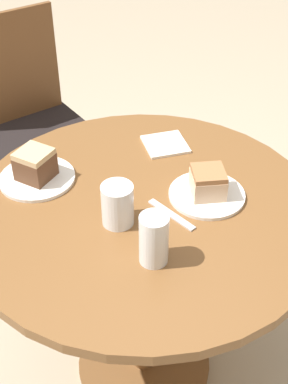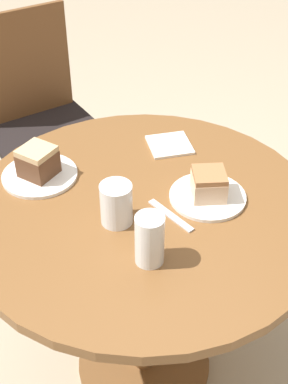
{
  "view_description": "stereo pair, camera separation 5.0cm",
  "coord_description": "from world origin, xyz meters",
  "px_view_note": "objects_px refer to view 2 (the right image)",
  "views": [
    {
      "loc": [
        -0.45,
        -0.98,
        1.61
      ],
      "look_at": [
        0.0,
        0.0,
        0.76
      ],
      "focal_mm": 50.0,
      "sensor_mm": 36.0,
      "label": 1
    },
    {
      "loc": [
        -0.4,
        -1.0,
        1.61
      ],
      "look_at": [
        0.0,
        0.0,
        0.76
      ],
      "focal_mm": 50.0,
      "sensor_mm": 36.0,
      "label": 2
    }
  ],
  "objects_px": {
    "plate_far": "(40,175)",
    "cake_slice_far": "(38,161)",
    "chair": "(44,126)",
    "plate_near": "(208,196)",
    "cake_slice_near": "(209,184)",
    "glass_lemonade": "(150,242)",
    "glass_water": "(116,205)"
  },
  "relations": [
    {
      "from": "cake_slice_far",
      "to": "plate_far",
      "type": "bearing_deg",
      "value": -45.0
    },
    {
      "from": "cake_slice_near",
      "to": "glass_water",
      "type": "distance_m",
      "value": 0.25
    },
    {
      "from": "plate_near",
      "to": "cake_slice_far",
      "type": "relative_size",
      "value": 1.65
    },
    {
      "from": "plate_near",
      "to": "cake_slice_far",
      "type": "height_order",
      "value": "cake_slice_far"
    },
    {
      "from": "plate_near",
      "to": "glass_water",
      "type": "height_order",
      "value": "glass_water"
    },
    {
      "from": "plate_far",
      "to": "cake_slice_near",
      "type": "distance_m",
      "value": 0.47
    },
    {
      "from": "plate_far",
      "to": "glass_lemonade",
      "type": "relative_size",
      "value": 1.63
    },
    {
      "from": "cake_slice_far",
      "to": "glass_water",
      "type": "xyz_separation_m",
      "value": [
        0.14,
        -0.26,
        -0.0
      ]
    },
    {
      "from": "plate_near",
      "to": "glass_water",
      "type": "xyz_separation_m",
      "value": [
        -0.25,
        0.0,
        0.05
      ]
    },
    {
      "from": "plate_near",
      "to": "chair",
      "type": "bearing_deg",
      "value": 105.14
    },
    {
      "from": "chair",
      "to": "plate_far",
      "type": "relative_size",
      "value": 4.32
    },
    {
      "from": "plate_far",
      "to": "glass_lemonade",
      "type": "bearing_deg",
      "value": -68.86
    },
    {
      "from": "chair",
      "to": "plate_far",
      "type": "distance_m",
      "value": 0.72
    },
    {
      "from": "plate_near",
      "to": "cake_slice_near",
      "type": "height_order",
      "value": "cake_slice_near"
    },
    {
      "from": "plate_far",
      "to": "cake_slice_far",
      "type": "distance_m",
      "value": 0.05
    },
    {
      "from": "plate_far",
      "to": "cake_slice_far",
      "type": "xyz_separation_m",
      "value": [
        -0.0,
        0.0,
        0.05
      ]
    },
    {
      "from": "plate_near",
      "to": "cake_slice_near",
      "type": "xyz_separation_m",
      "value": [
        0.0,
        0.0,
        0.04
      ]
    },
    {
      "from": "cake_slice_near",
      "to": "glass_water",
      "type": "xyz_separation_m",
      "value": [
        -0.25,
        0.0,
        0.0
      ]
    },
    {
      "from": "plate_near",
      "to": "glass_lemonade",
      "type": "xyz_separation_m",
      "value": [
        -0.23,
        -0.15,
        0.05
      ]
    },
    {
      "from": "plate_near",
      "to": "glass_lemonade",
      "type": "bearing_deg",
      "value": -146.24
    },
    {
      "from": "chair",
      "to": "plate_near",
      "type": "xyz_separation_m",
      "value": [
        0.25,
        -0.92,
        0.24
      ]
    },
    {
      "from": "plate_far",
      "to": "cake_slice_near",
      "type": "xyz_separation_m",
      "value": [
        0.39,
        -0.26,
        0.04
      ]
    },
    {
      "from": "cake_slice_far",
      "to": "plate_near",
      "type": "bearing_deg",
      "value": -33.7
    },
    {
      "from": "glass_lemonade",
      "to": "cake_slice_near",
      "type": "bearing_deg",
      "value": 33.76
    },
    {
      "from": "chair",
      "to": "glass_water",
      "type": "distance_m",
      "value": 0.96
    },
    {
      "from": "plate_near",
      "to": "cake_slice_near",
      "type": "relative_size",
      "value": 1.86
    },
    {
      "from": "chair",
      "to": "plate_near",
      "type": "bearing_deg",
      "value": -86.01
    },
    {
      "from": "cake_slice_near",
      "to": "glass_lemonade",
      "type": "relative_size",
      "value": 0.85
    },
    {
      "from": "cake_slice_far",
      "to": "glass_lemonade",
      "type": "distance_m",
      "value": 0.44
    },
    {
      "from": "cake_slice_near",
      "to": "glass_lemonade",
      "type": "height_order",
      "value": "glass_lemonade"
    },
    {
      "from": "cake_slice_far",
      "to": "glass_lemonade",
      "type": "height_order",
      "value": "glass_lemonade"
    },
    {
      "from": "cake_slice_far",
      "to": "glass_lemonade",
      "type": "bearing_deg",
      "value": -68.86
    }
  ]
}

